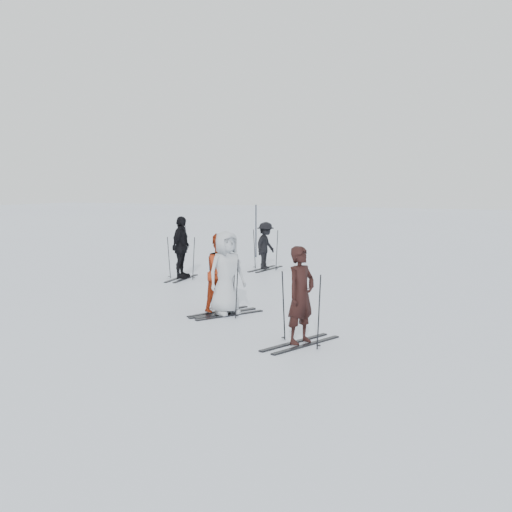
% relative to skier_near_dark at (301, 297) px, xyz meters
% --- Properties ---
extents(ground, '(120.00, 120.00, 0.00)m').
position_rel_skier_near_dark_xyz_m(ground, '(-2.96, 3.18, -0.86)').
color(ground, silver).
rests_on(ground, ground).
extents(skier_near_dark, '(0.58, 0.72, 1.72)m').
position_rel_skier_near_dark_xyz_m(skier_near_dark, '(0.00, 0.00, 0.00)').
color(skier_near_dark, black).
rests_on(skier_near_dark, ground).
extents(skier_red, '(0.90, 1.01, 1.73)m').
position_rel_skier_near_dark_xyz_m(skier_red, '(-2.61, 1.80, 0.00)').
color(skier_red, maroon).
rests_on(skier_red, ground).
extents(skier_grey, '(0.90, 1.04, 1.79)m').
position_rel_skier_near_dark_xyz_m(skier_grey, '(-2.42, 1.65, 0.04)').
color(skier_grey, '#B2B8BD').
rests_on(skier_grey, ground).
extents(skier_uphill_left, '(0.63, 1.14, 1.84)m').
position_rel_skier_near_dark_xyz_m(skier_uphill_left, '(-6.18, 5.66, 0.06)').
color(skier_uphill_left, black).
rests_on(skier_uphill_left, ground).
extents(skier_uphill_far, '(0.60, 1.01, 1.54)m').
position_rel_skier_near_dark_xyz_m(skier_uphill_far, '(-4.84, 8.69, -0.09)').
color(skier_uphill_far, black).
rests_on(skier_uphill_far, ground).
extents(skis_near_dark, '(2.03, 1.47, 1.33)m').
position_rel_skier_near_dark_xyz_m(skis_near_dark, '(0.00, 0.00, -0.20)').
color(skis_near_dark, black).
rests_on(skis_near_dark, ground).
extents(skis_red, '(1.95, 1.46, 1.27)m').
position_rel_skier_near_dark_xyz_m(skis_red, '(-2.61, 1.80, -0.22)').
color(skis_red, black).
rests_on(skis_red, ground).
extents(skis_grey, '(2.00, 1.63, 1.29)m').
position_rel_skier_near_dark_xyz_m(skis_grey, '(-2.42, 1.65, -0.22)').
color(skis_grey, black).
rests_on(skis_grey, ground).
extents(skis_uphill_left, '(1.91, 1.24, 1.30)m').
position_rel_skier_near_dark_xyz_m(skis_uphill_left, '(-6.18, 5.66, -0.21)').
color(skis_uphill_left, black).
rests_on(skis_uphill_left, ground).
extents(skis_uphill_far, '(1.90, 1.05, 1.36)m').
position_rel_skier_near_dark_xyz_m(skis_uphill_far, '(-4.84, 8.69, -0.18)').
color(skis_uphill_far, black).
rests_on(skis_uphill_far, ground).
extents(piste_marker, '(0.05, 0.05, 2.03)m').
position_rel_skier_near_dark_xyz_m(piste_marker, '(-6.70, 11.71, 0.15)').
color(piste_marker, black).
rests_on(piste_marker, ground).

